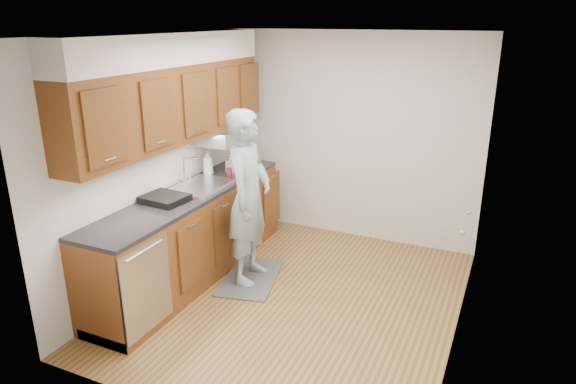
% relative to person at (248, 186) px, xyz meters
% --- Properties ---
extents(floor, '(3.50, 3.50, 0.00)m').
position_rel_person_xyz_m(floor, '(0.61, -0.18, -1.03)').
color(floor, olive).
rests_on(floor, ground).
extents(ceiling, '(3.50, 3.50, 0.00)m').
position_rel_person_xyz_m(ceiling, '(0.61, -0.18, 1.47)').
color(ceiling, white).
rests_on(ceiling, wall_left).
extents(wall_left, '(0.02, 3.50, 2.50)m').
position_rel_person_xyz_m(wall_left, '(-0.89, -0.18, 0.22)').
color(wall_left, silver).
rests_on(wall_left, floor).
extents(wall_right, '(0.02, 3.50, 2.50)m').
position_rel_person_xyz_m(wall_right, '(2.11, -0.18, 0.22)').
color(wall_right, silver).
rests_on(wall_right, floor).
extents(wall_back, '(3.00, 0.02, 2.50)m').
position_rel_person_xyz_m(wall_back, '(0.61, 1.57, 0.22)').
color(wall_back, silver).
rests_on(wall_back, floor).
extents(counter, '(0.64, 2.80, 1.30)m').
position_rel_person_xyz_m(counter, '(-0.59, -0.18, -0.54)').
color(counter, brown).
rests_on(counter, floor).
extents(upper_cabinets, '(0.47, 2.80, 1.21)m').
position_rel_person_xyz_m(upper_cabinets, '(-0.72, -0.13, 0.92)').
color(upper_cabinets, brown).
rests_on(upper_cabinets, wall_left).
extents(closet_door, '(0.02, 1.22, 2.05)m').
position_rel_person_xyz_m(closet_door, '(2.10, 0.12, -0.01)').
color(closet_door, white).
rests_on(closet_door, wall_right).
extents(floor_mat, '(0.72, 1.00, 0.02)m').
position_rel_person_xyz_m(floor_mat, '(0.00, 0.00, -1.02)').
color(floor_mat, slate).
rests_on(floor_mat, floor).
extents(person, '(0.56, 0.77, 2.03)m').
position_rel_person_xyz_m(person, '(0.00, 0.00, 0.00)').
color(person, '#899DA7').
rests_on(person, floor_mat).
extents(soap_bottle_a, '(0.16, 0.16, 0.30)m').
position_rel_person_xyz_m(soap_bottle_a, '(-0.74, 0.41, 0.06)').
color(soap_bottle_a, silver).
rests_on(soap_bottle_a, counter).
extents(soap_bottle_b, '(0.11, 0.11, 0.21)m').
position_rel_person_xyz_m(soap_bottle_b, '(-0.57, 0.63, 0.01)').
color(soap_bottle_b, silver).
rests_on(soap_bottle_b, counter).
extents(soda_can, '(0.07, 0.07, 0.11)m').
position_rel_person_xyz_m(soda_can, '(-0.48, 0.43, -0.04)').
color(soda_can, maroon).
rests_on(soda_can, counter).
extents(dish_rack, '(0.44, 0.38, 0.06)m').
position_rel_person_xyz_m(dish_rack, '(-0.65, -0.51, -0.06)').
color(dish_rack, black).
rests_on(dish_rack, counter).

